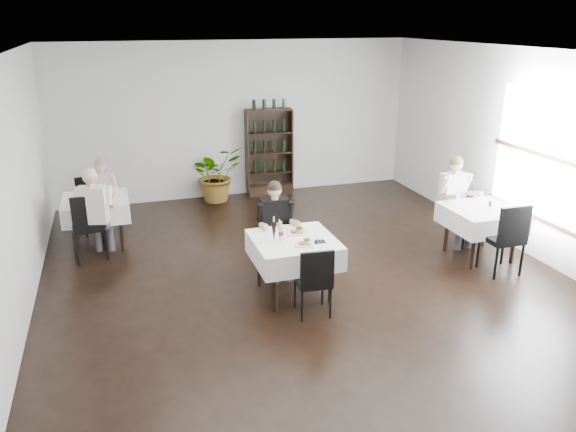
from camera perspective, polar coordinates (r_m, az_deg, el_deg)
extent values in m
plane|color=black|center=(7.47, 2.79, -7.55)|extent=(9.00, 9.00, 0.00)
plane|color=white|center=(6.66, 3.22, 16.08)|extent=(9.00, 9.00, 0.00)
plane|color=silver|center=(11.14, -5.23, 9.67)|extent=(7.00, 0.00, 7.00)
plane|color=silver|center=(6.61, -26.78, 0.67)|extent=(0.00, 9.00, 9.00)
plane|color=silver|center=(8.75, 25.10, 5.16)|extent=(0.00, 9.00, 9.00)
cube|color=white|center=(8.72, 25.05, 5.47)|extent=(0.03, 2.20, 1.80)
cube|color=black|center=(8.95, 24.12, -0.23)|extent=(0.05, 2.30, 0.06)
cube|color=black|center=(11.43, -1.88, 2.79)|extent=(0.90, 0.28, 0.20)
cylinder|color=black|center=(6.81, -1.39, -7.00)|extent=(0.06, 0.06, 0.71)
cylinder|color=black|center=(7.45, -2.97, -4.60)|extent=(0.06, 0.06, 0.71)
cylinder|color=black|center=(7.03, 4.37, -6.18)|extent=(0.06, 0.06, 0.71)
cylinder|color=black|center=(7.65, 2.34, -3.92)|extent=(0.06, 0.06, 0.71)
cube|color=black|center=(7.07, 0.60, -2.62)|extent=(0.85, 0.85, 0.04)
cube|color=white|center=(7.12, 0.60, -3.44)|extent=(1.03, 1.03, 0.30)
cylinder|color=black|center=(8.94, -20.91, -1.69)|extent=(0.06, 0.06, 0.71)
cylinder|color=black|center=(9.58, -20.75, -0.28)|extent=(0.06, 0.06, 0.71)
cylinder|color=black|center=(8.92, -16.57, -1.25)|extent=(0.06, 0.06, 0.71)
cylinder|color=black|center=(9.56, -16.71, 0.13)|extent=(0.06, 0.06, 0.71)
cube|color=black|center=(9.13, -18.99, 1.46)|extent=(0.80, 0.80, 0.04)
cube|color=white|center=(9.16, -18.92, 0.80)|extent=(0.98, 0.98, 0.30)
cylinder|color=black|center=(8.35, 18.33, -2.88)|extent=(0.06, 0.06, 0.71)
cylinder|color=black|center=(8.86, 15.82, -1.31)|extent=(0.06, 0.06, 0.71)
cylinder|color=black|center=(8.75, 21.96, -2.30)|extent=(0.06, 0.06, 0.71)
cylinder|color=black|center=(9.24, 19.36, -0.83)|extent=(0.06, 0.06, 0.71)
cube|color=black|center=(8.67, 19.14, 0.51)|extent=(0.80, 0.80, 0.04)
cube|color=white|center=(8.71, 19.06, -0.18)|extent=(0.98, 0.98, 0.30)
imported|color=#1C521C|center=(10.95, -7.31, 4.24)|extent=(1.20, 1.13, 1.07)
cylinder|color=black|center=(7.70, -1.52, -4.84)|extent=(0.03, 0.03, 0.44)
cylinder|color=black|center=(8.02, -2.68, -3.83)|extent=(0.03, 0.03, 0.44)
cylinder|color=black|center=(7.86, 1.01, -4.33)|extent=(0.03, 0.03, 0.44)
cylinder|color=black|center=(8.17, -0.23, -3.36)|extent=(0.03, 0.03, 0.44)
cube|color=black|center=(7.84, -0.87, -2.41)|extent=(0.50, 0.50, 0.07)
cube|color=black|center=(7.91, -1.51, -0.19)|extent=(0.44, 0.12, 0.48)
cylinder|color=black|center=(7.04, 3.51, -7.51)|extent=(0.03, 0.03, 0.40)
cylinder|color=black|center=(6.75, 4.34, -8.82)|extent=(0.03, 0.03, 0.40)
cylinder|color=black|center=(6.96, 0.72, -7.81)|extent=(0.03, 0.03, 0.40)
cylinder|color=black|center=(6.66, 1.43, -9.16)|extent=(0.03, 0.03, 0.40)
cube|color=black|center=(6.75, 2.53, -6.61)|extent=(0.43, 0.43, 0.06)
cube|color=black|center=(6.49, 2.98, -5.44)|extent=(0.40, 0.08, 0.44)
cylinder|color=black|center=(9.68, -19.85, -0.89)|extent=(0.03, 0.03, 0.42)
cylinder|color=black|center=(10.02, -20.27, -0.26)|extent=(0.03, 0.03, 0.42)
cylinder|color=black|center=(9.75, -17.77, -0.52)|extent=(0.03, 0.03, 0.42)
cylinder|color=black|center=(10.08, -18.26, 0.10)|extent=(0.03, 0.03, 0.42)
cube|color=black|center=(9.81, -19.19, 0.91)|extent=(0.50, 0.50, 0.06)
cube|color=black|center=(9.92, -19.58, 2.56)|extent=(0.42, 0.14, 0.45)
cylinder|color=black|center=(9.06, -18.27, -1.95)|extent=(0.04, 0.04, 0.47)
cylinder|color=black|center=(8.68, -17.91, -2.85)|extent=(0.04, 0.04, 0.47)
cylinder|color=black|center=(9.03, -20.80, -2.32)|extent=(0.04, 0.04, 0.47)
cylinder|color=black|center=(8.65, -20.55, -3.24)|extent=(0.04, 0.04, 0.47)
cube|color=black|center=(8.76, -19.58, -0.98)|extent=(0.52, 0.52, 0.07)
cube|color=black|center=(8.47, -19.62, 0.29)|extent=(0.47, 0.11, 0.51)
cylinder|color=black|center=(9.05, 17.41, -1.91)|extent=(0.04, 0.04, 0.45)
cylinder|color=black|center=(9.34, 15.95, -1.10)|extent=(0.04, 0.04, 0.45)
cylinder|color=black|center=(9.29, 19.33, -1.57)|extent=(0.04, 0.04, 0.45)
cylinder|color=black|center=(9.57, 17.84, -0.79)|extent=(0.04, 0.04, 0.45)
cube|color=black|center=(9.23, 17.80, 0.15)|extent=(0.48, 0.48, 0.07)
cube|color=black|center=(9.30, 17.19, 2.08)|extent=(0.45, 0.08, 0.49)
cylinder|color=black|center=(8.70, 20.98, -3.13)|extent=(0.04, 0.04, 0.47)
cylinder|color=black|center=(8.41, 22.63, -4.15)|extent=(0.04, 0.04, 0.47)
cylinder|color=black|center=(8.47, 18.74, -3.48)|extent=(0.04, 0.04, 0.47)
cylinder|color=black|center=(8.16, 20.36, -4.54)|extent=(0.04, 0.04, 0.47)
cube|color=black|center=(8.33, 20.90, -2.12)|extent=(0.48, 0.48, 0.07)
cube|color=black|center=(8.08, 22.03, -0.82)|extent=(0.47, 0.06, 0.51)
cube|color=#424149|center=(7.59, -1.70, -2.76)|extent=(0.14, 0.39, 0.13)
cylinder|color=#424149|center=(7.56, -1.36, -5.28)|extent=(0.10, 0.10, 0.46)
cube|color=#424149|center=(7.63, -0.36, -2.61)|extent=(0.14, 0.39, 0.13)
cylinder|color=#424149|center=(7.60, 0.00, -5.11)|extent=(0.10, 0.10, 0.46)
cube|color=black|center=(7.66, -1.39, -0.08)|extent=(0.38, 0.21, 0.51)
cylinder|color=tan|center=(7.39, -2.49, -1.01)|extent=(0.08, 0.29, 0.14)
cylinder|color=tan|center=(7.49, 0.68, -0.68)|extent=(0.08, 0.29, 0.14)
sphere|color=tan|center=(7.52, -1.38, 2.67)|extent=(0.20, 0.20, 0.20)
sphere|color=black|center=(7.51, -1.38, 2.87)|extent=(0.20, 0.20, 0.20)
cube|color=#424149|center=(9.61, -18.87, 0.87)|extent=(0.22, 0.39, 0.12)
cylinder|color=#424149|center=(9.56, -18.97, -1.01)|extent=(0.10, 0.10, 0.43)
cube|color=#424149|center=(9.56, -17.87, 0.88)|extent=(0.22, 0.39, 0.12)
cylinder|color=#424149|center=(9.51, -17.96, -1.00)|extent=(0.10, 0.10, 0.43)
cube|color=beige|center=(9.66, -18.28, 2.82)|extent=(0.39, 0.29, 0.48)
cylinder|color=tan|center=(9.51, -19.83, 2.28)|extent=(0.15, 0.28, 0.14)
cylinder|color=tan|center=(9.39, -17.49, 2.32)|extent=(0.15, 0.28, 0.14)
sphere|color=tan|center=(9.55, -18.54, 4.90)|extent=(0.18, 0.18, 0.18)
sphere|color=olive|center=(9.54, -18.56, 5.05)|extent=(0.18, 0.18, 0.18)
cube|color=#424149|center=(8.74, -18.06, -0.52)|extent=(0.23, 0.43, 0.14)
cylinder|color=#424149|center=(9.00, -17.58, -1.97)|extent=(0.11, 0.11, 0.48)
cube|color=#424149|center=(8.79, -19.28, -0.54)|extent=(0.23, 0.43, 0.14)
cylinder|color=#424149|center=(9.05, -18.78, -1.98)|extent=(0.11, 0.11, 0.48)
cube|color=white|center=(8.49, -19.22, 1.08)|extent=(0.43, 0.30, 0.54)
cylinder|color=tan|center=(8.68, -17.33, 1.54)|extent=(0.15, 0.31, 0.15)
cylinder|color=tan|center=(8.80, -20.16, 1.47)|extent=(0.15, 0.31, 0.15)
sphere|color=tan|center=(8.40, -19.49, 3.76)|extent=(0.20, 0.20, 0.20)
sphere|color=beige|center=(8.39, -19.51, 3.96)|extent=(0.20, 0.20, 0.20)
cube|color=#424149|center=(9.04, 16.44, 0.29)|extent=(0.17, 0.42, 0.14)
cylinder|color=#424149|center=(9.02, 16.95, -1.87)|extent=(0.11, 0.11, 0.47)
cube|color=#424149|center=(9.16, 17.38, 0.45)|extent=(0.17, 0.42, 0.14)
cylinder|color=#424149|center=(9.14, 17.88, -1.69)|extent=(0.11, 0.11, 0.47)
cube|color=white|center=(9.14, 16.39, 2.61)|extent=(0.41, 0.25, 0.53)
cylinder|color=tan|center=(8.81, 16.30, 1.87)|extent=(0.11, 0.31, 0.15)
cylinder|color=tan|center=(9.09, 18.49, 2.18)|extent=(0.11, 0.31, 0.15)
sphere|color=tan|center=(9.02, 16.71, 5.04)|extent=(0.20, 0.20, 0.20)
sphere|color=brown|center=(9.01, 16.73, 5.22)|extent=(0.20, 0.20, 0.20)
cube|color=white|center=(7.25, 0.94, -1.65)|extent=(0.32, 0.32, 0.02)
cube|color=#592819|center=(7.21, 0.76, -1.58)|extent=(0.11, 0.09, 0.03)
sphere|color=#37741F|center=(7.29, 1.31, -1.19)|extent=(0.06, 0.06, 0.06)
cube|color=olive|center=(7.19, 1.26, -1.67)|extent=(0.12, 0.11, 0.02)
cube|color=white|center=(6.88, 1.72, -2.86)|extent=(0.30, 0.30, 0.02)
cube|color=#592819|center=(6.85, 1.55, -2.79)|extent=(0.10, 0.09, 0.02)
sphere|color=#37741F|center=(6.92, 2.05, -2.42)|extent=(0.06, 0.06, 0.06)
cube|color=olive|center=(6.83, 2.02, -2.88)|extent=(0.11, 0.10, 0.02)
cone|color=black|center=(6.93, -1.44, -1.59)|extent=(0.08, 0.08, 0.26)
cylinder|color=silver|center=(6.88, -1.45, -0.32)|extent=(0.02, 0.02, 0.07)
cone|color=#B7802F|center=(7.02, -0.89, -1.54)|extent=(0.06, 0.06, 0.21)
cylinder|color=silver|center=(6.98, -0.89, -0.55)|extent=(0.02, 0.02, 0.05)
cylinder|color=silver|center=(7.00, -0.71, -1.67)|extent=(0.06, 0.06, 0.20)
cylinder|color=#A40915|center=(7.00, -0.71, -1.78)|extent=(0.06, 0.06, 0.05)
cylinder|color=silver|center=(6.95, -0.71, -0.73)|extent=(0.02, 0.02, 0.05)
cube|color=black|center=(6.97, 3.15, -2.63)|extent=(0.16, 0.13, 0.01)
cylinder|color=silver|center=(6.96, 3.02, -2.58)|extent=(0.02, 0.17, 0.01)
cylinder|color=silver|center=(6.97, 3.29, -2.55)|extent=(0.02, 0.17, 0.01)
cylinder|color=black|center=(8.76, 19.83, 1.18)|extent=(0.04, 0.04, 0.09)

